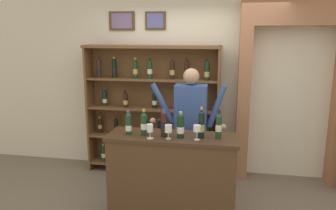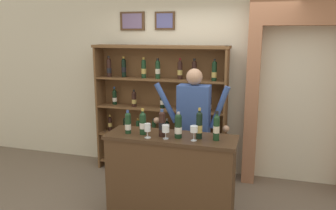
# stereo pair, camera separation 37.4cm
# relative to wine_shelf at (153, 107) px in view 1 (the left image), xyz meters

# --- Properties ---
(back_wall) EXTENTS (12.00, 0.19, 3.19)m
(back_wall) POSITION_rel_wine_shelf_xyz_m (0.60, 0.29, 0.57)
(back_wall) COLOR beige
(back_wall) RESTS_ON ground
(wine_shelf) EXTENTS (2.02, 0.33, 1.94)m
(wine_shelf) POSITION_rel_wine_shelf_xyz_m (0.00, 0.00, 0.00)
(wine_shelf) COLOR brown
(wine_shelf) RESTS_ON ground
(archway_doorway) EXTENTS (1.48, 0.45, 2.55)m
(archway_doorway) POSITION_rel_wine_shelf_xyz_m (1.98, 0.16, 0.43)
(archway_doorway) COLOR #9E6647
(archway_doorway) RESTS_ON ground
(tasting_counter) EXTENTS (1.45, 0.49, 1.00)m
(tasting_counter) POSITION_rel_wine_shelf_xyz_m (0.52, -1.27, -0.53)
(tasting_counter) COLOR #4C331E
(tasting_counter) RESTS_ON ground
(shopkeeper) EXTENTS (0.98, 0.22, 1.69)m
(shopkeeper) POSITION_rel_wine_shelf_xyz_m (0.66, -0.69, 0.01)
(shopkeeper) COLOR #2D3347
(shopkeeper) RESTS_ON ground
(tasting_bottle_bianco) EXTENTS (0.07, 0.07, 0.27)m
(tasting_bottle_bianco) POSITION_rel_wine_shelf_xyz_m (0.04, -1.32, 0.10)
(tasting_bottle_bianco) COLOR #19381E
(tasting_bottle_bianco) RESTS_ON tasting_counter
(tasting_bottle_chianti) EXTENTS (0.07, 0.07, 0.30)m
(tasting_bottle_chianti) POSITION_rel_wine_shelf_xyz_m (0.21, -1.31, 0.11)
(tasting_bottle_chianti) COLOR #19381E
(tasting_bottle_chianti) RESTS_ON tasting_counter
(tasting_bottle_super_tuscan) EXTENTS (0.07, 0.07, 0.30)m
(tasting_bottle_super_tuscan) POSITION_rel_wine_shelf_xyz_m (0.44, -1.32, 0.12)
(tasting_bottle_super_tuscan) COLOR black
(tasting_bottle_super_tuscan) RESTS_ON tasting_counter
(tasting_bottle_grappa) EXTENTS (0.08, 0.08, 0.29)m
(tasting_bottle_grappa) POSITION_rel_wine_shelf_xyz_m (0.62, -1.32, 0.11)
(tasting_bottle_grappa) COLOR black
(tasting_bottle_grappa) RESTS_ON tasting_counter
(tasting_bottle_riserva) EXTENTS (0.07, 0.07, 0.34)m
(tasting_bottle_riserva) POSITION_rel_wine_shelf_xyz_m (0.84, -1.28, 0.12)
(tasting_bottle_riserva) COLOR black
(tasting_bottle_riserva) RESTS_ON tasting_counter
(tasting_bottle_rosso) EXTENTS (0.07, 0.07, 0.32)m
(tasting_bottle_rosso) POSITION_rel_wine_shelf_xyz_m (1.03, -1.28, 0.12)
(tasting_bottle_rosso) COLOR #19381E
(tasting_bottle_rosso) RESTS_ON tasting_counter
(wine_glass_spare) EXTENTS (0.08, 0.08, 0.16)m
(wine_glass_spare) POSITION_rel_wine_shelf_xyz_m (0.80, -1.37, 0.09)
(wine_glass_spare) COLOR silver
(wine_glass_spare) RESTS_ON tasting_counter
(wine_glass_center) EXTENTS (0.08, 0.08, 0.15)m
(wine_glass_center) POSITION_rel_wine_shelf_xyz_m (0.50, -1.39, 0.08)
(wine_glass_center) COLOR silver
(wine_glass_center) RESTS_ON tasting_counter
(wine_glass_left) EXTENTS (0.07, 0.07, 0.16)m
(wine_glass_left) POSITION_rel_wine_shelf_xyz_m (0.31, -1.41, 0.08)
(wine_glass_left) COLOR silver
(wine_glass_left) RESTS_ON tasting_counter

